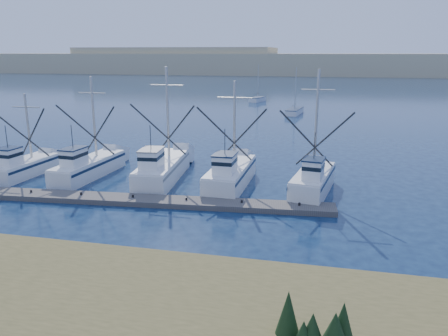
{
  "coord_description": "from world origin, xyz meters",
  "views": [
    {
      "loc": [
        5.56,
        -22.63,
        10.63
      ],
      "look_at": [
        -1.31,
        8.0,
        2.29
      ],
      "focal_mm": 35.0,
      "sensor_mm": 36.0,
      "label": 1
    }
  ],
  "objects": [
    {
      "name": "trawler_fleet",
      "position": [
        -6.83,
        10.62,
        1.0
      ],
      "size": [
        28.35,
        9.87,
        9.49
      ],
      "color": "white",
      "rests_on": "ground"
    },
    {
      "name": "dune_ridge",
      "position": [
        0.0,
        210.0,
        5.0
      ],
      "size": [
        360.0,
        60.0,
        10.0
      ],
      "primitive_type": "cube",
      "color": "tan",
      "rests_on": "ground"
    },
    {
      "name": "floating_dock",
      "position": [
        -7.55,
        5.39,
        0.19
      ],
      "size": [
        29.1,
        4.12,
        0.39
      ],
      "primitive_type": "cube",
      "rotation": [
        0.0,
        0.0,
        0.08
      ],
      "color": "#58534F",
      "rests_on": "ground"
    },
    {
      "name": "sailboat_far",
      "position": [
        -8.53,
        74.36,
        0.5
      ],
      "size": [
        3.25,
        5.42,
        8.1
      ],
      "rotation": [
        0.0,
        0.0,
        -0.3
      ],
      "color": "white",
      "rests_on": "ground"
    },
    {
      "name": "sailboat_near",
      "position": [
        0.86,
        55.7,
        0.48
      ],
      "size": [
        2.87,
        7.01,
        8.1
      ],
      "rotation": [
        0.0,
        0.0,
        -0.14
      ],
      "color": "white",
      "rests_on": "ground"
    },
    {
      "name": "ground",
      "position": [
        0.0,
        0.0,
        0.0
      ],
      "size": [
        500.0,
        500.0,
        0.0
      ],
      "primitive_type": "plane",
      "color": "#0C1B37",
      "rests_on": "ground"
    }
  ]
}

